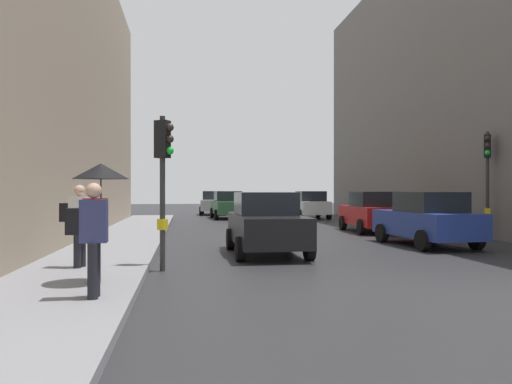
{
  "coord_description": "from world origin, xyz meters",
  "views": [
    {
      "loc": [
        -5.16,
        -8.28,
        1.81
      ],
      "look_at": [
        -2.39,
        11.62,
        1.75
      ],
      "focal_mm": 35.52,
      "sensor_mm": 36.0,
      "label": 1
    }
  ],
  "objects_px": {
    "car_green_estate": "(228,205)",
    "car_red_sedan": "(372,212)",
    "car_silver_hatchback": "(214,203)",
    "traffic_light_near_right": "(163,164)",
    "pedestrian_with_umbrella": "(99,189)",
    "traffic_light_mid_street": "(487,165)",
    "car_dark_suv": "(266,223)",
    "pedestrian_with_grey_backpack": "(91,233)",
    "car_blue_van": "(427,219)",
    "car_white_compact": "(310,205)",
    "pedestrian_with_black_backpack": "(78,221)"
  },
  "relations": [
    {
      "from": "car_blue_van",
      "to": "car_dark_suv",
      "type": "xyz_separation_m",
      "value": [
        -5.51,
        -1.34,
        0.0
      ]
    },
    {
      "from": "car_white_compact",
      "to": "pedestrian_with_black_backpack",
      "type": "relative_size",
      "value": 2.38
    },
    {
      "from": "pedestrian_with_umbrella",
      "to": "pedestrian_with_grey_backpack",
      "type": "distance_m",
      "value": 1.51
    },
    {
      "from": "car_white_compact",
      "to": "car_red_sedan",
      "type": "distance_m",
      "value": 10.9
    },
    {
      "from": "car_blue_van",
      "to": "pedestrian_with_black_backpack",
      "type": "distance_m",
      "value": 10.94
    },
    {
      "from": "pedestrian_with_umbrella",
      "to": "car_silver_hatchback",
      "type": "bearing_deg",
      "value": 82.76
    },
    {
      "from": "traffic_light_mid_street",
      "to": "car_dark_suv",
      "type": "bearing_deg",
      "value": -162.01
    },
    {
      "from": "traffic_light_mid_street",
      "to": "car_green_estate",
      "type": "bearing_deg",
      "value": 117.77
    },
    {
      "from": "car_green_estate",
      "to": "pedestrian_with_black_backpack",
      "type": "relative_size",
      "value": 2.42
    },
    {
      "from": "pedestrian_with_umbrella",
      "to": "pedestrian_with_black_backpack",
      "type": "distance_m",
      "value": 2.16
    },
    {
      "from": "car_red_sedan",
      "to": "pedestrian_with_grey_backpack",
      "type": "height_order",
      "value": "pedestrian_with_grey_backpack"
    },
    {
      "from": "car_red_sedan",
      "to": "car_dark_suv",
      "type": "bearing_deg",
      "value": -130.0
    },
    {
      "from": "car_white_compact",
      "to": "car_dark_suv",
      "type": "distance_m",
      "value": 18.65
    },
    {
      "from": "car_silver_hatchback",
      "to": "pedestrian_with_black_backpack",
      "type": "xyz_separation_m",
      "value": [
        -4.39,
        -26.71,
        0.29
      ]
    },
    {
      "from": "traffic_light_near_right",
      "to": "car_white_compact",
      "type": "height_order",
      "value": "traffic_light_near_right"
    },
    {
      "from": "traffic_light_near_right",
      "to": "pedestrian_with_black_backpack",
      "type": "relative_size",
      "value": 1.97
    },
    {
      "from": "car_silver_hatchback",
      "to": "car_green_estate",
      "type": "bearing_deg",
      "value": -83.88
    },
    {
      "from": "traffic_light_near_right",
      "to": "pedestrian_with_umbrella",
      "type": "xyz_separation_m",
      "value": [
        -1.05,
        -2.12,
        -0.56
      ]
    },
    {
      "from": "car_blue_van",
      "to": "car_dark_suv",
      "type": "height_order",
      "value": "same"
    },
    {
      "from": "car_dark_suv",
      "to": "pedestrian_with_black_backpack",
      "type": "height_order",
      "value": "pedestrian_with_black_backpack"
    },
    {
      "from": "car_white_compact",
      "to": "pedestrian_with_umbrella",
      "type": "relative_size",
      "value": 1.97
    },
    {
      "from": "car_red_sedan",
      "to": "pedestrian_with_black_backpack",
      "type": "relative_size",
      "value": 2.4
    },
    {
      "from": "pedestrian_with_black_backpack",
      "to": "pedestrian_with_grey_backpack",
      "type": "distance_m",
      "value": 3.36
    },
    {
      "from": "traffic_light_mid_street",
      "to": "car_white_compact",
      "type": "distance_m",
      "value": 15.36
    },
    {
      "from": "traffic_light_near_right",
      "to": "pedestrian_with_grey_backpack",
      "type": "bearing_deg",
      "value": -105.31
    },
    {
      "from": "car_green_estate",
      "to": "pedestrian_with_grey_backpack",
      "type": "distance_m",
      "value": 24.72
    },
    {
      "from": "car_green_estate",
      "to": "car_dark_suv",
      "type": "height_order",
      "value": "same"
    },
    {
      "from": "car_green_estate",
      "to": "car_dark_suv",
      "type": "bearing_deg",
      "value": -91.33
    },
    {
      "from": "car_blue_van",
      "to": "car_silver_hatchback",
      "type": "bearing_deg",
      "value": 104.21
    },
    {
      "from": "car_white_compact",
      "to": "pedestrian_with_grey_backpack",
      "type": "distance_m",
      "value": 25.69
    },
    {
      "from": "car_red_sedan",
      "to": "pedestrian_with_umbrella",
      "type": "distance_m",
      "value": 15.11
    },
    {
      "from": "car_blue_van",
      "to": "car_white_compact",
      "type": "bearing_deg",
      "value": 89.33
    },
    {
      "from": "car_green_estate",
      "to": "car_red_sedan",
      "type": "distance_m",
      "value": 12.56
    },
    {
      "from": "pedestrian_with_black_backpack",
      "to": "car_dark_suv",
      "type": "bearing_deg",
      "value": 32.43
    },
    {
      "from": "car_green_estate",
      "to": "car_red_sedan",
      "type": "bearing_deg",
      "value": -64.86
    },
    {
      "from": "car_red_sedan",
      "to": "pedestrian_with_grey_backpack",
      "type": "distance_m",
      "value": 16.09
    },
    {
      "from": "car_blue_van",
      "to": "pedestrian_with_umbrella",
      "type": "distance_m",
      "value": 11.21
    },
    {
      "from": "car_dark_suv",
      "to": "pedestrian_with_umbrella",
      "type": "xyz_separation_m",
      "value": [
        -3.81,
        -4.8,
        0.96
      ]
    },
    {
      "from": "pedestrian_with_umbrella",
      "to": "pedestrian_with_grey_backpack",
      "type": "bearing_deg",
      "value": -85.87
    },
    {
      "from": "car_green_estate",
      "to": "car_white_compact",
      "type": "height_order",
      "value": "same"
    },
    {
      "from": "car_green_estate",
      "to": "car_silver_hatchback",
      "type": "bearing_deg",
      "value": 96.12
    },
    {
      "from": "traffic_light_mid_street",
      "to": "car_dark_suv",
      "type": "xyz_separation_m",
      "value": [
        -8.56,
        -2.78,
        -1.84
      ]
    },
    {
      "from": "traffic_light_near_right",
      "to": "pedestrian_with_grey_backpack",
      "type": "xyz_separation_m",
      "value": [
        -0.95,
        -3.47,
        -1.24
      ]
    },
    {
      "from": "traffic_light_mid_street",
      "to": "pedestrian_with_black_backpack",
      "type": "distance_m",
      "value": 14.38
    },
    {
      "from": "car_silver_hatchback",
      "to": "pedestrian_with_grey_backpack",
      "type": "bearing_deg",
      "value": -96.73
    },
    {
      "from": "pedestrian_with_black_backpack",
      "to": "pedestrian_with_grey_backpack",
      "type": "relative_size",
      "value": 1.0
    },
    {
      "from": "traffic_light_mid_street",
      "to": "car_red_sedan",
      "type": "xyz_separation_m",
      "value": [
        -2.8,
        4.08,
        -1.84
      ]
    },
    {
      "from": "traffic_light_near_right",
      "to": "pedestrian_with_umbrella",
      "type": "distance_m",
      "value": 2.43
    },
    {
      "from": "pedestrian_with_black_backpack",
      "to": "car_green_estate",
      "type": "bearing_deg",
      "value": 76.71
    },
    {
      "from": "traffic_light_mid_street",
      "to": "car_white_compact",
      "type": "bearing_deg",
      "value": 100.77
    }
  ]
}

